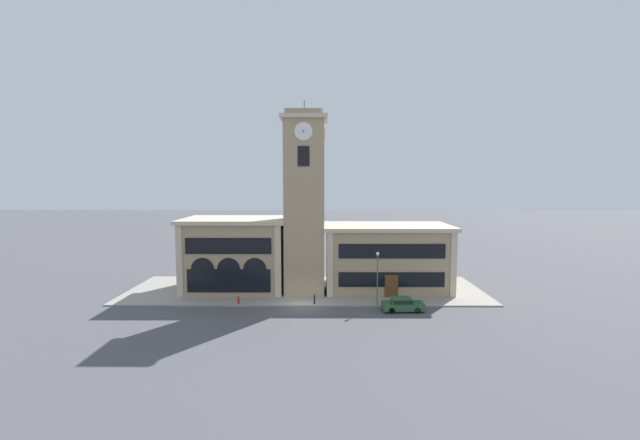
% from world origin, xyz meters
% --- Properties ---
extents(ground_plane, '(300.00, 300.00, 0.00)m').
position_xyz_m(ground_plane, '(0.00, 0.00, 0.00)').
color(ground_plane, '#4C4C51').
extents(sidewalk_kerb, '(42.32, 13.62, 0.15)m').
position_xyz_m(sidewalk_kerb, '(0.00, 6.81, 0.07)').
color(sidewalk_kerb, gray).
rests_on(sidewalk_kerb, ground_plane).
extents(clock_tower, '(5.27, 5.27, 22.38)m').
position_xyz_m(clock_tower, '(0.00, 5.62, 10.63)').
color(clock_tower, tan).
rests_on(clock_tower, ground_plane).
extents(town_hall_left_wing, '(12.51, 8.98, 8.74)m').
position_xyz_m(town_hall_left_wing, '(-8.49, 7.45, 4.40)').
color(town_hall_left_wing, tan).
rests_on(town_hall_left_wing, ground_plane).
extents(town_hall_right_wing, '(15.27, 8.98, 7.94)m').
position_xyz_m(town_hall_right_wing, '(9.87, 7.45, 4.00)').
color(town_hall_right_wing, tan).
rests_on(town_hall_right_wing, ground_plane).
extents(parked_car_near, '(4.24, 2.05, 1.36)m').
position_xyz_m(parked_car_near, '(10.24, -1.39, 0.71)').
color(parked_car_near, '#285633').
rests_on(parked_car_near, ground_plane).
extents(street_lamp, '(0.36, 0.36, 5.63)m').
position_xyz_m(street_lamp, '(7.89, 0.34, 3.86)').
color(street_lamp, '#4C4C51').
rests_on(street_lamp, sidewalk_kerb).
extents(bollard, '(0.18, 0.18, 1.06)m').
position_xyz_m(bollard, '(1.23, 0.51, 0.67)').
color(bollard, black).
rests_on(bollard, sidewalk_kerb).
extents(fire_hydrant, '(0.22, 0.22, 0.87)m').
position_xyz_m(fire_hydrant, '(-6.87, 0.50, 0.57)').
color(fire_hydrant, red).
rests_on(fire_hydrant, sidewalk_kerb).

